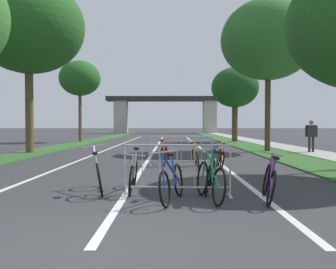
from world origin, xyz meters
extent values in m
plane|color=#333335|center=(0.00, 0.00, 0.00)|extent=(300.00, 300.00, 0.00)
cube|color=#2D5B26|center=(-6.04, 28.38, 0.03)|extent=(2.04, 69.38, 0.05)
cube|color=#2D5B26|center=(6.04, 28.38, 0.03)|extent=(2.04, 69.38, 0.05)
cube|color=#9E9B93|center=(8.04, 28.38, 0.04)|extent=(1.95, 69.38, 0.08)
cube|color=silver|center=(0.00, 20.07, 0.00)|extent=(0.14, 40.14, 0.01)
cube|color=silver|center=(2.76, 20.07, 0.00)|extent=(0.14, 40.14, 0.01)
cube|color=silver|center=(-2.76, 20.07, 0.00)|extent=(0.14, 40.14, 0.01)
cube|color=#2D2D30|center=(0.00, 57.34, 5.90)|extent=(20.06, 2.81, 0.77)
cube|color=#ADA89E|center=(-7.62, 57.34, 2.76)|extent=(2.19, 2.40, 5.51)
cube|color=#ADA89E|center=(7.62, 57.34, 2.76)|extent=(2.19, 2.40, 5.51)
cylinder|color=brown|center=(-6.19, 13.92, 2.15)|extent=(0.40, 0.40, 4.30)
ellipsoid|color=#23561E|center=(-6.19, 13.92, 6.38)|extent=(5.54, 5.54, 4.71)
cylinder|color=brown|center=(-6.59, 25.57, 2.01)|extent=(0.27, 0.27, 4.02)
ellipsoid|color=#23561E|center=(-6.59, 25.57, 5.29)|extent=(3.40, 3.40, 2.89)
cylinder|color=#4C3823|center=(6.11, 15.12, 2.04)|extent=(0.30, 0.30, 4.08)
ellipsoid|color=#2D6628|center=(6.11, 15.12, 5.96)|extent=(5.02, 5.02, 4.27)
cylinder|color=#4C3823|center=(6.30, 25.94, 1.55)|extent=(0.48, 0.48, 3.10)
ellipsoid|color=#194719|center=(6.30, 25.94, 4.57)|extent=(3.93, 3.93, 3.34)
cylinder|color=#ADADB2|center=(0.00, 3.19, 0.53)|extent=(0.04, 0.04, 1.05)
cube|color=#ADADB2|center=(0.00, 3.19, 0.01)|extent=(0.08, 0.44, 0.03)
cylinder|color=#ADADB2|center=(2.12, 3.08, 0.53)|extent=(0.04, 0.04, 1.05)
cube|color=#ADADB2|center=(2.12, 3.08, 0.01)|extent=(0.08, 0.44, 0.03)
cylinder|color=#ADADB2|center=(1.06, 3.14, 1.03)|extent=(2.12, 0.15, 0.04)
cylinder|color=#ADADB2|center=(1.06, 3.14, 0.18)|extent=(2.12, 0.15, 0.04)
cylinder|color=#ADADB2|center=(0.35, 3.17, 0.61)|extent=(0.02, 0.02, 0.87)
cylinder|color=#ADADB2|center=(0.71, 3.15, 0.61)|extent=(0.02, 0.02, 0.87)
cylinder|color=#ADADB2|center=(1.06, 3.14, 0.61)|extent=(0.02, 0.02, 0.87)
cylinder|color=#ADADB2|center=(1.41, 3.12, 0.61)|extent=(0.02, 0.02, 0.87)
cylinder|color=#ADADB2|center=(1.76, 3.10, 0.61)|extent=(0.02, 0.02, 0.87)
cylinder|color=#ADADB2|center=(0.23, 8.32, 0.53)|extent=(0.04, 0.04, 1.05)
cube|color=#ADADB2|center=(0.23, 8.32, 0.01)|extent=(0.08, 0.44, 0.03)
cylinder|color=#ADADB2|center=(2.35, 8.40, 0.53)|extent=(0.04, 0.04, 1.05)
cube|color=#ADADB2|center=(2.35, 8.40, 0.01)|extent=(0.08, 0.44, 0.03)
cylinder|color=#ADADB2|center=(1.29, 8.36, 1.03)|extent=(2.12, 0.12, 0.04)
cylinder|color=#ADADB2|center=(1.29, 8.36, 0.18)|extent=(2.12, 0.12, 0.04)
cylinder|color=#ADADB2|center=(0.59, 8.34, 0.61)|extent=(0.02, 0.02, 0.87)
cylinder|color=#ADADB2|center=(0.94, 8.35, 0.61)|extent=(0.02, 0.02, 0.87)
cylinder|color=#ADADB2|center=(1.29, 8.36, 0.61)|extent=(0.02, 0.02, 0.87)
cylinder|color=#ADADB2|center=(1.65, 8.38, 0.61)|extent=(0.02, 0.02, 0.87)
cylinder|color=#ADADB2|center=(2.00, 8.39, 0.61)|extent=(0.02, 0.02, 0.87)
torus|color=black|center=(-0.49, 3.02, 0.34)|extent=(0.31, 0.70, 0.69)
torus|color=black|center=(-0.72, 4.04, 0.34)|extent=(0.31, 0.70, 0.69)
cylinder|color=silver|center=(-0.65, 3.50, 0.65)|extent=(0.36, 0.98, 0.65)
cylinder|color=silver|center=(-0.59, 3.30, 0.57)|extent=(0.12, 0.14, 0.57)
cylinder|color=silver|center=(-0.52, 3.19, 0.32)|extent=(0.10, 0.34, 0.08)
cylinder|color=silver|center=(-0.76, 4.00, 0.65)|extent=(0.13, 0.12, 0.62)
cube|color=black|center=(-0.62, 3.26, 0.86)|extent=(0.16, 0.26, 0.07)
cylinder|color=#99999E|center=(-0.81, 3.97, 0.96)|extent=(0.52, 0.15, 0.11)
torus|color=black|center=(1.08, 3.13, 0.33)|extent=(0.28, 0.66, 0.65)
torus|color=black|center=(0.83, 2.12, 0.33)|extent=(0.28, 0.66, 0.65)
cylinder|color=#1E389E|center=(0.92, 2.66, 0.64)|extent=(0.36, 0.98, 0.66)
cylinder|color=#1E389E|center=(0.98, 2.85, 0.57)|extent=(0.10, 0.14, 0.59)
cylinder|color=#1E389E|center=(1.04, 2.97, 0.30)|extent=(0.10, 0.34, 0.08)
cylinder|color=#1E389E|center=(0.80, 2.15, 0.64)|extent=(0.11, 0.11, 0.63)
cube|color=black|center=(0.95, 2.90, 0.86)|extent=(0.16, 0.26, 0.06)
cylinder|color=#99999E|center=(0.76, 2.18, 0.96)|extent=(0.47, 0.14, 0.09)
torus|color=black|center=(1.74, 8.45, 0.31)|extent=(0.16, 0.62, 0.61)
torus|color=black|center=(1.78, 7.37, 0.31)|extent=(0.16, 0.62, 0.61)
cylinder|color=gold|center=(1.71, 7.93, 0.60)|extent=(0.11, 1.06, 0.63)
cylinder|color=gold|center=(1.71, 8.14, 0.55)|extent=(0.15, 0.12, 0.58)
cylinder|color=gold|center=(1.75, 8.28, 0.28)|extent=(0.05, 0.35, 0.07)
cylinder|color=gold|center=(1.73, 7.39, 0.60)|extent=(0.15, 0.09, 0.60)
cube|color=black|center=(1.66, 8.18, 0.83)|extent=(0.12, 0.24, 0.07)
cylinder|color=#99999E|center=(1.68, 7.42, 0.90)|extent=(0.45, 0.04, 0.10)
torus|color=black|center=(2.69, 2.19, 0.33)|extent=(0.28, 0.68, 0.65)
torus|color=black|center=(2.86, 3.16, 0.33)|extent=(0.28, 0.68, 0.65)
cylinder|color=#662884|center=(2.82, 2.64, 0.60)|extent=(0.31, 0.93, 0.57)
cylinder|color=#662884|center=(2.78, 2.46, 0.56)|extent=(0.15, 0.14, 0.57)
cylinder|color=#662884|center=(2.71, 2.35, 0.30)|extent=(0.07, 0.32, 0.08)
cylinder|color=#662884|center=(2.91, 3.12, 0.60)|extent=(0.14, 0.11, 0.54)
cube|color=black|center=(2.83, 2.41, 0.84)|extent=(0.15, 0.26, 0.07)
cylinder|color=#99999E|center=(2.96, 3.09, 0.86)|extent=(0.42, 0.10, 0.11)
torus|color=black|center=(0.66, 8.28, 0.32)|extent=(0.22, 0.66, 0.64)
torus|color=black|center=(0.78, 9.27, 0.32)|extent=(0.22, 0.66, 0.64)
cylinder|color=red|center=(0.68, 8.76, 0.62)|extent=(0.07, 0.98, 0.62)
cylinder|color=red|center=(0.66, 8.57, 0.58)|extent=(0.15, 0.11, 0.62)
cylinder|color=red|center=(0.68, 8.44, 0.30)|extent=(0.07, 0.33, 0.08)
cylinder|color=red|center=(0.74, 9.26, 0.62)|extent=(0.13, 0.08, 0.59)
cube|color=black|center=(0.61, 8.54, 0.88)|extent=(0.13, 0.25, 0.06)
cylinder|color=#99999E|center=(0.69, 9.24, 0.91)|extent=(0.44, 0.08, 0.09)
torus|color=black|center=(1.87, 4.07, 0.34)|extent=(0.26, 0.69, 0.67)
torus|color=black|center=(1.68, 3.06, 0.34)|extent=(0.26, 0.69, 0.67)
cylinder|color=#197A7F|center=(1.83, 3.58, 0.66)|extent=(0.13, 1.00, 0.68)
cylinder|color=#197A7F|center=(1.86, 3.78, 0.62)|extent=(0.16, 0.10, 0.67)
cylinder|color=#197A7F|center=(1.84, 3.91, 0.31)|extent=(0.10, 0.33, 0.08)
cylinder|color=#197A7F|center=(1.73, 3.08, 0.66)|extent=(0.14, 0.07, 0.65)
cube|color=black|center=(1.91, 3.80, 0.95)|extent=(0.15, 0.26, 0.06)
cylinder|color=#99999E|center=(1.78, 3.10, 0.98)|extent=(0.42, 0.11, 0.09)
torus|color=black|center=(0.11, 4.22, 0.31)|extent=(0.11, 0.63, 0.63)
torus|color=black|center=(0.13, 3.13, 0.31)|extent=(0.11, 0.63, 0.63)
cylinder|color=#B7B7BC|center=(0.14, 3.70, 0.57)|extent=(0.11, 1.06, 0.55)
cylinder|color=#B7B7BC|center=(0.14, 3.91, 0.59)|extent=(0.10, 0.13, 0.65)
cylinder|color=#B7B7BC|center=(0.11, 4.04, 0.29)|extent=(0.03, 0.35, 0.07)
cylinder|color=#B7B7BC|center=(0.15, 3.15, 0.57)|extent=(0.09, 0.10, 0.52)
cube|color=black|center=(0.16, 3.95, 0.91)|extent=(0.11, 0.24, 0.06)
cylinder|color=#99999E|center=(0.17, 3.18, 0.83)|extent=(0.49, 0.04, 0.07)
torus|color=black|center=(1.78, 2.23, 0.35)|extent=(0.25, 0.70, 0.69)
torus|color=black|center=(1.58, 3.25, 0.35)|extent=(0.25, 0.70, 0.69)
cylinder|color=#1E7238|center=(1.72, 2.72, 0.63)|extent=(0.16, 1.00, 0.61)
cylinder|color=#1E7238|center=(1.75, 2.53, 0.61)|extent=(0.14, 0.11, 0.65)
cylinder|color=#1E7238|center=(1.74, 2.39, 0.32)|extent=(0.10, 0.33, 0.08)
cylinder|color=#1E7238|center=(1.62, 3.23, 0.63)|extent=(0.12, 0.08, 0.58)
cube|color=black|center=(1.79, 2.50, 0.94)|extent=(0.15, 0.26, 0.06)
cylinder|color=#99999E|center=(1.65, 3.21, 0.92)|extent=(0.44, 0.11, 0.08)
torus|color=black|center=(2.57, 7.33, 0.31)|extent=(0.17, 0.62, 0.61)
torus|color=black|center=(2.60, 8.30, 0.31)|extent=(0.17, 0.62, 0.61)
cylinder|color=orange|center=(2.64, 7.79, 0.59)|extent=(0.17, 0.95, 0.61)
cylinder|color=orange|center=(2.62, 7.60, 0.53)|extent=(0.14, 0.12, 0.55)
cylinder|color=orange|center=(2.57, 7.48, 0.28)|extent=(0.03, 0.32, 0.07)
cylinder|color=orange|center=(2.65, 8.28, 0.59)|extent=(0.14, 0.10, 0.58)
cube|color=black|center=(2.67, 7.57, 0.80)|extent=(0.11, 0.24, 0.07)
cylinder|color=#99999E|center=(2.70, 8.25, 0.88)|extent=(0.44, 0.04, 0.10)
cylinder|color=#262628|center=(7.90, 13.94, 0.42)|extent=(0.12, 0.12, 0.84)
cylinder|color=#262628|center=(8.08, 13.94, 0.42)|extent=(0.12, 0.12, 0.84)
cube|color=#262628|center=(7.99, 13.94, 1.13)|extent=(0.46, 0.30, 0.59)
cylinder|color=#262628|center=(7.73, 13.95, 1.10)|extent=(0.10, 0.10, 0.53)
cylinder|color=#262628|center=(8.25, 13.93, 1.10)|extent=(0.10, 0.10, 0.53)
sphere|color=#936B4C|center=(7.99, 13.94, 1.57)|extent=(0.23, 0.23, 0.23)
camera|label=1|loc=(0.93, -4.04, 1.44)|focal=38.26mm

